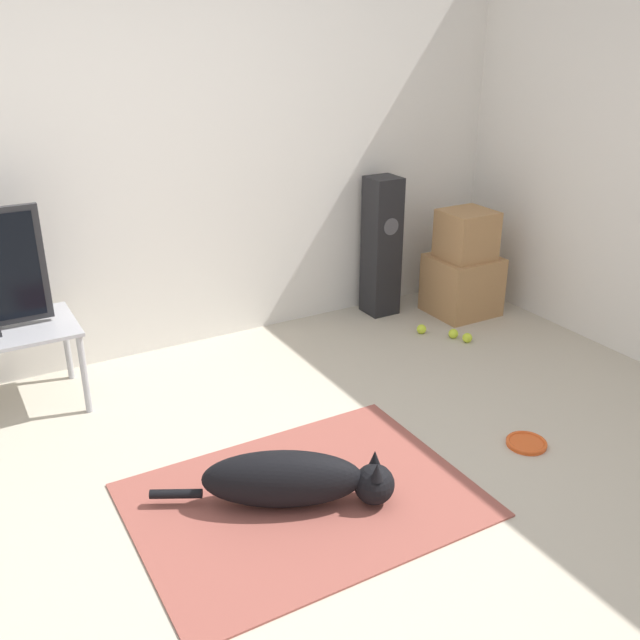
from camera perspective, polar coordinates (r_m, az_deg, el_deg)
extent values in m
plane|color=#BCB29E|center=(3.17, -0.30, -16.40)|extent=(12.00, 12.00, 0.00)
cube|color=silver|center=(4.46, -14.05, 12.88)|extent=(8.00, 0.06, 2.55)
cube|color=#934C42|center=(3.32, -1.29, -14.19)|extent=(1.50, 1.11, 0.01)
ellipsoid|color=black|center=(3.22, -3.03, -12.57)|extent=(0.73, 0.54, 0.26)
sphere|color=black|center=(3.25, 4.35, -12.96)|extent=(0.18, 0.18, 0.18)
cone|color=black|center=(3.24, 4.41, -11.00)|extent=(0.06, 0.06, 0.08)
cone|color=black|center=(3.15, 4.58, -12.02)|extent=(0.06, 0.06, 0.08)
cylinder|color=black|center=(3.31, -11.44, -13.48)|extent=(0.22, 0.15, 0.04)
cylinder|color=#DB511E|center=(3.84, 16.18, -9.47)|extent=(0.20, 0.20, 0.02)
torus|color=#DB511E|center=(3.84, 16.20, -9.38)|extent=(0.21, 0.21, 0.02)
cube|color=#A87A4C|center=(5.30, 11.29, 2.78)|extent=(0.45, 0.43, 0.43)
cube|color=#A87A4C|center=(5.17, 11.65, 6.72)|extent=(0.35, 0.33, 0.34)
cube|color=black|center=(5.14, 4.93, 5.86)|extent=(0.22, 0.22, 1.00)
cylinder|color=#4C4C51|center=(5.00, 5.72, 7.44)|extent=(0.12, 0.00, 0.12)
cylinder|color=#A8A8AD|center=(4.08, -18.33, -4.15)|extent=(0.04, 0.04, 0.46)
cylinder|color=#A8A8AD|center=(4.49, -19.62, -1.76)|extent=(0.04, 0.04, 0.46)
sphere|color=#C6E033|center=(4.96, 8.12, -0.72)|extent=(0.07, 0.07, 0.07)
sphere|color=#C6E033|center=(4.92, 10.62, -1.08)|extent=(0.07, 0.07, 0.07)
sphere|color=#C6E033|center=(4.88, 11.70, -1.40)|extent=(0.07, 0.07, 0.07)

